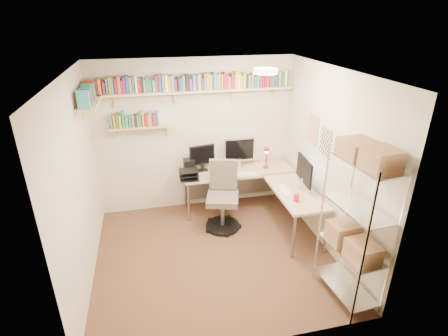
% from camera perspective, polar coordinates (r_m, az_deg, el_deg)
% --- Properties ---
extents(ground, '(3.20, 3.20, 0.00)m').
position_cam_1_polar(ground, '(5.05, -1.62, -13.95)').
color(ground, '#47341E').
rests_on(ground, ground).
extents(room_shell, '(3.24, 3.04, 2.52)m').
position_cam_1_polar(room_shell, '(4.27, -1.80, 2.67)').
color(room_shell, beige).
rests_on(room_shell, ground).
extents(wall_shelves, '(3.12, 1.09, 0.80)m').
position_cam_1_polar(wall_shelves, '(5.33, -9.03, 12.14)').
color(wall_shelves, '#DCB87C').
rests_on(wall_shelves, ground).
extents(corner_desk, '(1.90, 1.82, 1.24)m').
position_cam_1_polar(corner_desk, '(5.60, 3.38, -1.37)').
color(corner_desk, tan).
rests_on(corner_desk, ground).
extents(office_chair, '(0.58, 0.59, 1.07)m').
position_cam_1_polar(office_chair, '(5.42, -0.18, -5.32)').
color(office_chair, black).
rests_on(office_chair, ground).
extents(wire_rack, '(0.45, 0.82, 1.94)m').
position_cam_1_polar(wire_rack, '(3.99, 21.11, -6.03)').
color(wire_rack, silver).
rests_on(wire_rack, ground).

